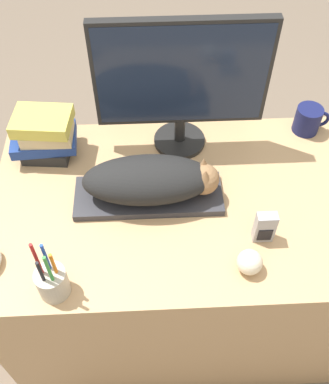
{
  "coord_description": "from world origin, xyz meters",
  "views": [
    {
      "loc": [
        -0.09,
        -0.5,
        1.85
      ],
      "look_at": [
        -0.05,
        0.35,
        0.81
      ],
      "focal_mm": 42.0,
      "sensor_mm": 36.0,
      "label": 1
    }
  ],
  "objects": [
    {
      "name": "coffee_mug",
      "position": [
        0.47,
        0.66,
        0.79
      ],
      "size": [
        0.12,
        0.09,
        0.1
      ],
      "color": "#141947",
      "rests_on": "desk"
    },
    {
      "name": "cat",
      "position": [
        -0.08,
        0.37,
        0.84
      ],
      "size": [
        0.41,
        0.17,
        0.13
      ],
      "color": "black",
      "rests_on": "keyboard"
    },
    {
      "name": "baseball",
      "position": [
        0.17,
        0.11,
        0.78
      ],
      "size": [
        0.07,
        0.07,
        0.07
      ],
      "color": "beige",
      "rests_on": "desk"
    },
    {
      "name": "desk",
      "position": [
        0.0,
        0.36,
        0.37
      ],
      "size": [
        1.18,
        0.72,
        0.75
      ],
      "color": "tan",
      "rests_on": "ground_plane"
    },
    {
      "name": "book_stack",
      "position": [
        -0.43,
        0.59,
        0.83
      ],
      "size": [
        0.22,
        0.16,
        0.16
      ],
      "color": "black",
      "rests_on": "desk"
    },
    {
      "name": "phone",
      "position": [
        0.23,
        0.21,
        0.8
      ],
      "size": [
        0.06,
        0.03,
        0.11
      ],
      "color": "#99999E",
      "rests_on": "desk"
    },
    {
      "name": "pen_cup",
      "position": [
        -0.36,
        0.07,
        0.8
      ],
      "size": [
        0.08,
        0.08,
        0.22
      ],
      "color": "#B2A893",
      "rests_on": "desk"
    },
    {
      "name": "keyboard",
      "position": [
        -0.1,
        0.37,
        0.76
      ],
      "size": [
        0.46,
        0.16,
        0.02
      ],
      "color": "#2D2D33",
      "rests_on": "desk"
    },
    {
      "name": "monitor",
      "position": [
        0.02,
        0.62,
        1.01
      ],
      "size": [
        0.54,
        0.18,
        0.46
      ],
      "color": "black",
      "rests_on": "desk"
    }
  ]
}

